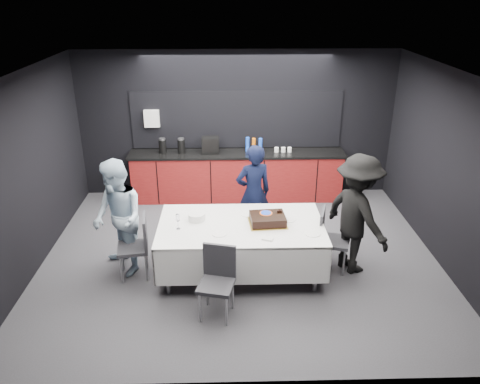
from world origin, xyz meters
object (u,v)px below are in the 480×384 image
at_px(cake_assembly, 268,219).
at_px(chair_left, 138,242).
at_px(person_center, 253,193).
at_px(person_right, 357,214).
at_px(chair_near, 218,276).
at_px(person_left, 118,218).
at_px(plate_stack, 197,217).
at_px(champagne_flute, 178,219).
at_px(party_table, 241,233).
at_px(chair_right, 329,236).

height_order(cake_assembly, chair_left, cake_assembly).
bearing_deg(person_center, person_right, 129.07).
bearing_deg(cake_assembly, chair_left, -178.07).
height_order(chair_near, person_left, person_left).
distance_m(person_left, person_right, 3.37).
xyz_separation_m(plate_stack, champagne_flute, (-0.24, -0.27, 0.11)).
distance_m(party_table, champagne_flute, 0.92).
xyz_separation_m(champagne_flute, person_left, (-0.86, 0.20, -0.09)).
height_order(chair_left, person_left, person_left).
relative_size(party_table, chair_near, 2.51).
bearing_deg(person_center, cake_assembly, 81.55).
relative_size(chair_left, chair_near, 1.00).
xyz_separation_m(cake_assembly, chair_left, (-1.83, -0.06, -0.31)).
relative_size(cake_assembly, person_left, 0.32).
bearing_deg(plate_stack, person_left, -176.23).
relative_size(person_left, person_right, 0.96).
bearing_deg(plate_stack, chair_left, -166.42).
height_order(plate_stack, champagne_flute, champagne_flute).
relative_size(cake_assembly, person_right, 0.31).
xyz_separation_m(plate_stack, person_left, (-1.10, -0.07, 0.02)).
bearing_deg(person_right, chair_near, 87.41).
distance_m(chair_right, person_center, 1.42).
xyz_separation_m(cake_assembly, plate_stack, (-1.00, 0.14, -0.02)).
height_order(party_table, plate_stack, plate_stack).
xyz_separation_m(person_left, person_right, (3.37, -0.03, 0.03)).
bearing_deg(chair_right, person_left, 179.87).
distance_m(chair_left, person_left, 0.44).
xyz_separation_m(person_center, person_left, (-1.95, -0.92, 0.04)).
xyz_separation_m(plate_stack, chair_near, (0.31, -1.06, -0.30)).
bearing_deg(plate_stack, chair_right, -2.37).
height_order(cake_assembly, chair_right, cake_assembly).
bearing_deg(person_center, chair_left, 14.76).
height_order(party_table, champagne_flute, champagne_flute).
height_order(chair_right, person_right, person_right).
height_order(cake_assembly, chair_near, cake_assembly).
bearing_deg(party_table, cake_assembly, 1.94).
bearing_deg(cake_assembly, person_left, 178.22).
height_order(cake_assembly, person_left, person_left).
relative_size(champagne_flute, person_left, 0.13).
height_order(plate_stack, chair_near, chair_near).
distance_m(cake_assembly, champagne_flute, 1.25).
height_order(chair_left, person_center, person_center).
bearing_deg(person_center, person_left, 8.06).
relative_size(party_table, person_right, 1.31).
xyz_separation_m(party_table, champagne_flute, (-0.87, -0.12, 0.30)).
bearing_deg(cake_assembly, chair_right, 3.73).
relative_size(cake_assembly, champagne_flute, 2.46).
xyz_separation_m(champagne_flute, chair_left, (-0.59, 0.07, -0.40)).
relative_size(champagne_flute, person_right, 0.13).
relative_size(chair_left, chair_right, 1.00).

